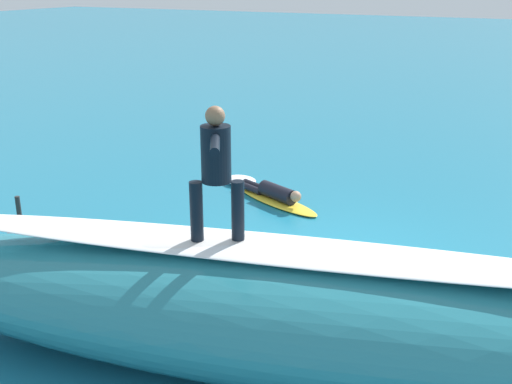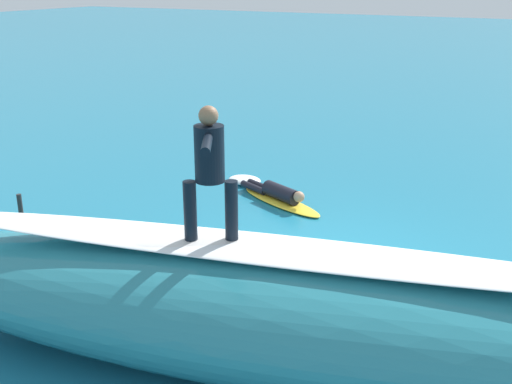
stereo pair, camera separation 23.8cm
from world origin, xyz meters
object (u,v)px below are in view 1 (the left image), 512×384
Objects in this scene: surfboard_riding at (218,243)px; surfer_paddling at (273,191)px; surfer_riding at (216,164)px; surfboard_paddling at (277,201)px; buoy_marker at (24,250)px.

surfboard_riding reaches higher than surfer_paddling.
surfer_riding is 0.70× the size of surfboard_paddling.
surfer_riding is (0.00, 0.00, 0.90)m from surfboard_riding.
surfer_paddling is at bearing -113.69° from buoy_marker.
surfer_riding is at bearing 60.11° from surfboard_riding.
surfer_paddling reaches higher than surfboard_paddling.
buoy_marker is at bearing -90.65° from surfer_paddling.
surfboard_paddling is 1.29× the size of surfer_paddling.
surfer_riding is at bearing -49.15° from surfboard_paddling.
surfboard_riding is 0.90m from surfer_riding.
surfer_riding is 5.62m from surfboard_paddling.
surfer_paddling is (1.69, -4.94, -1.21)m from surfboard_riding.
surfer_riding reaches higher than surfboard_riding.
surfboard_paddling is at bearing 0.00° from surfer_paddling.
buoy_marker is at bearing -92.19° from surfboard_paddling.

